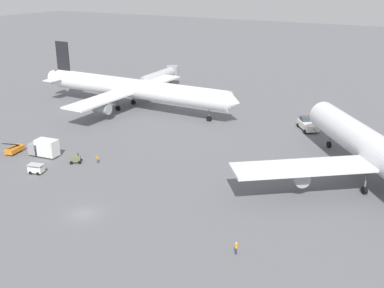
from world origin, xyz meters
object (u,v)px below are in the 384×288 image
(gse_baggage_cart_near_cluster, at_px, (36,169))
(ground_crew_ramp_agent_by_cones, at_px, (97,159))
(gse_gpu_cart_small, at_px, (76,159))
(jet_bridge, at_px, (162,75))
(gse_belt_loader_portside, at_px, (14,149))
(airliner_at_gate_left, at_px, (134,89))
(ground_crew_wing_walker_right, at_px, (236,248))
(pushback_tug, at_px, (308,124))
(airliner_being_pushed, at_px, (379,154))
(gse_catering_truck_tall, at_px, (44,148))

(gse_baggage_cart_near_cluster, relative_size, ground_crew_ramp_agent_by_cones, 1.82)
(gse_gpu_cart_small, distance_m, jet_bridge, 60.75)
(gse_belt_loader_portside, relative_size, ground_crew_ramp_agent_by_cones, 3.02)
(airliner_at_gate_left, bearing_deg, ground_crew_wing_walker_right, -43.41)
(airliner_at_gate_left, bearing_deg, ground_crew_ramp_agent_by_cones, -64.64)
(pushback_tug, relative_size, ground_crew_wing_walker_right, 4.88)
(airliner_at_gate_left, xyz_separation_m, gse_baggage_cart_near_cluster, (9.65, -42.87, -4.57))
(airliner_being_pushed, xyz_separation_m, ground_crew_wing_walker_right, (-11.81, -30.23, -4.70))
(gse_gpu_cart_small, relative_size, ground_crew_ramp_agent_by_cones, 1.57)
(airliner_being_pushed, bearing_deg, ground_crew_wing_walker_right, -111.34)
(airliner_at_gate_left, bearing_deg, gse_catering_truck_tall, -82.54)
(ground_crew_wing_walker_right, bearing_deg, ground_crew_ramp_agent_by_cones, 157.42)
(gse_catering_truck_tall, height_order, ground_crew_wing_walker_right, gse_catering_truck_tall)
(ground_crew_wing_walker_right, distance_m, jet_bridge, 90.90)
(airliner_at_gate_left, distance_m, gse_baggage_cart_near_cluster, 44.18)
(airliner_at_gate_left, xyz_separation_m, airliner_being_pushed, (63.07, -18.26, 0.19))
(airliner_being_pushed, height_order, ground_crew_ramp_agent_by_cones, airliner_being_pushed)
(gse_gpu_cart_small, height_order, ground_crew_ramp_agent_by_cones, gse_gpu_cart_small)
(airliner_being_pushed, bearing_deg, gse_baggage_cart_near_cluster, -155.26)
(gse_baggage_cart_near_cluster, relative_size, ground_crew_wing_walker_right, 1.73)
(gse_catering_truck_tall, xyz_separation_m, gse_gpu_cart_small, (7.58, 0.46, -0.96))
(gse_gpu_cart_small, height_order, jet_bridge, jet_bridge)
(gse_baggage_cart_near_cluster, distance_m, gse_gpu_cart_small, 7.66)
(airliner_at_gate_left, bearing_deg, gse_baggage_cart_near_cluster, -77.32)
(gse_baggage_cart_near_cluster, xyz_separation_m, gse_gpu_cart_small, (2.67, 7.18, -0.07))
(airliner_being_pushed, relative_size, ground_crew_ramp_agent_by_cones, 25.77)
(ground_crew_wing_walker_right, bearing_deg, gse_baggage_cart_near_cluster, 172.32)
(gse_gpu_cart_small, distance_m, ground_crew_ramp_agent_by_cones, 4.16)
(gse_catering_truck_tall, relative_size, ground_crew_ramp_agent_by_cones, 3.63)
(gse_belt_loader_portside, xyz_separation_m, jet_bridge, (-4.00, 60.01, 3.64))
(ground_crew_ramp_agent_by_cones, height_order, ground_crew_wing_walker_right, ground_crew_wing_walker_right)
(gse_baggage_cart_near_cluster, bearing_deg, airliner_at_gate_left, 102.68)
(ground_crew_wing_walker_right, bearing_deg, gse_gpu_cart_small, 161.82)
(ground_crew_ramp_agent_by_cones, distance_m, jet_bridge, 60.22)
(gse_baggage_cart_near_cluster, height_order, jet_bridge, jet_bridge)
(gse_belt_loader_portside, distance_m, ground_crew_ramp_agent_by_cones, 18.32)
(gse_catering_truck_tall, bearing_deg, gse_belt_loader_portside, -165.46)
(gse_catering_truck_tall, xyz_separation_m, ground_crew_wing_walker_right, (46.53, -12.33, -0.83))
(airliner_at_gate_left, relative_size, gse_catering_truck_tall, 9.64)
(airliner_at_gate_left, bearing_deg, airliner_being_pushed, -16.14)
(ground_crew_ramp_agent_by_cones, bearing_deg, gse_belt_loader_portside, -167.33)
(pushback_tug, relative_size, gse_catering_truck_tall, 1.41)
(airliner_at_gate_left, xyz_separation_m, pushback_tug, (44.53, 5.43, -4.14))
(gse_belt_loader_portside, bearing_deg, ground_crew_ramp_agent_by_cones, 12.67)
(airliner_being_pushed, bearing_deg, pushback_tug, 128.06)
(pushback_tug, bearing_deg, gse_baggage_cart_near_cluster, -125.84)
(airliner_at_gate_left, height_order, jet_bridge, airliner_at_gate_left)
(airliner_being_pushed, relative_size, jet_bridge, 2.33)
(airliner_being_pushed, xyz_separation_m, gse_catering_truck_tall, (-58.34, -17.90, -3.86))
(gse_baggage_cart_near_cluster, bearing_deg, gse_catering_truck_tall, 126.16)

